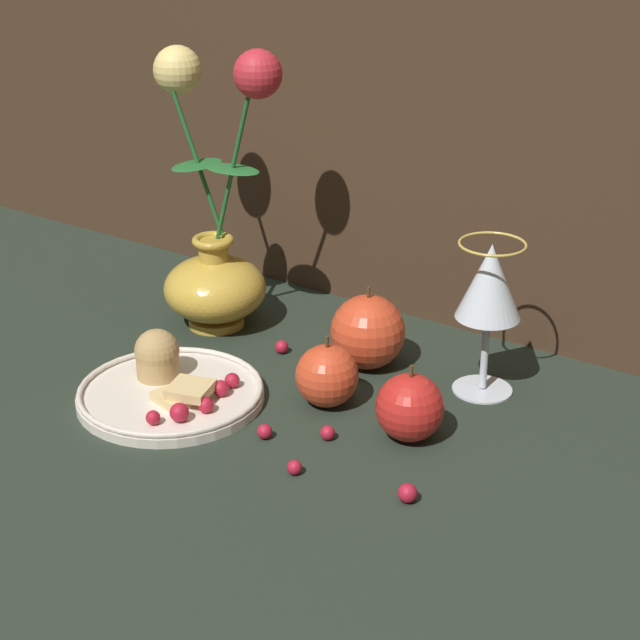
{
  "coord_description": "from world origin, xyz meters",
  "views": [
    {
      "loc": [
        0.61,
        -0.81,
        0.55
      ],
      "look_at": [
        0.07,
        -0.01,
        0.1
      ],
      "focal_mm": 60.0,
      "sensor_mm": 36.0,
      "label": 1
    }
  ],
  "objects_px": {
    "wine_glass": "(489,287)",
    "apple_at_table_edge": "(368,332)",
    "apple_near_glass": "(410,407)",
    "vase": "(215,244)",
    "apple_beside_vase": "(325,377)",
    "plate_with_pastries": "(169,386)"
  },
  "relations": [
    {
      "from": "wine_glass",
      "to": "apple_near_glass",
      "type": "relative_size",
      "value": 2.1
    },
    {
      "from": "plate_with_pastries",
      "to": "apple_near_glass",
      "type": "distance_m",
      "value": 0.26
    },
    {
      "from": "vase",
      "to": "plate_with_pastries",
      "type": "relative_size",
      "value": 1.71
    },
    {
      "from": "wine_glass",
      "to": "apple_beside_vase",
      "type": "xyz_separation_m",
      "value": [
        -0.12,
        -0.12,
        -0.09
      ]
    },
    {
      "from": "plate_with_pastries",
      "to": "apple_near_glass",
      "type": "relative_size",
      "value": 2.46
    },
    {
      "from": "apple_at_table_edge",
      "to": "apple_near_glass",
      "type": "bearing_deg",
      "value": -43.19
    },
    {
      "from": "wine_glass",
      "to": "apple_near_glass",
      "type": "xyz_separation_m",
      "value": [
        -0.02,
        -0.13,
        -0.09
      ]
    },
    {
      "from": "apple_beside_vase",
      "to": "apple_at_table_edge",
      "type": "xyz_separation_m",
      "value": [
        -0.01,
        0.1,
        0.01
      ]
    },
    {
      "from": "apple_beside_vase",
      "to": "apple_near_glass",
      "type": "distance_m",
      "value": 0.11
    },
    {
      "from": "wine_glass",
      "to": "apple_at_table_edge",
      "type": "bearing_deg",
      "value": -171.25
    },
    {
      "from": "apple_at_table_edge",
      "to": "vase",
      "type": "bearing_deg",
      "value": -178.0
    },
    {
      "from": "apple_beside_vase",
      "to": "apple_near_glass",
      "type": "height_order",
      "value": "apple_near_glass"
    },
    {
      "from": "apple_near_glass",
      "to": "apple_beside_vase",
      "type": "bearing_deg",
      "value": 175.7
    },
    {
      "from": "apple_at_table_edge",
      "to": "plate_with_pastries",
      "type": "bearing_deg",
      "value": -126.34
    },
    {
      "from": "apple_beside_vase",
      "to": "wine_glass",
      "type": "bearing_deg",
      "value": 45.24
    },
    {
      "from": "vase",
      "to": "apple_beside_vase",
      "type": "distance_m",
      "value": 0.25
    },
    {
      "from": "vase",
      "to": "plate_with_pastries",
      "type": "bearing_deg",
      "value": -66.42
    },
    {
      "from": "plate_with_pastries",
      "to": "wine_glass",
      "type": "relative_size",
      "value": 1.17
    },
    {
      "from": "apple_beside_vase",
      "to": "apple_at_table_edge",
      "type": "bearing_deg",
      "value": 96.51
    },
    {
      "from": "vase",
      "to": "apple_at_table_edge",
      "type": "height_order",
      "value": "vase"
    },
    {
      "from": "plate_with_pastries",
      "to": "apple_near_glass",
      "type": "height_order",
      "value": "apple_near_glass"
    },
    {
      "from": "apple_near_glass",
      "to": "apple_at_table_edge",
      "type": "relative_size",
      "value": 0.84
    }
  ]
}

